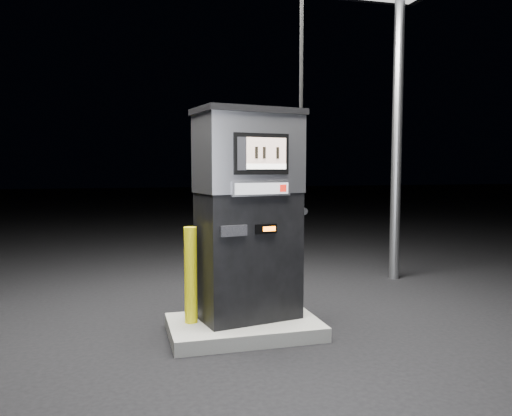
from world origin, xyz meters
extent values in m
plane|color=black|center=(0.00, 0.00, 0.00)|extent=(80.00, 80.00, 0.00)
cube|color=slate|center=(0.00, 0.00, 0.07)|extent=(1.60, 1.00, 0.15)
cylinder|color=gray|center=(3.00, 2.00, 2.25)|extent=(0.16, 0.16, 4.50)
cube|color=black|center=(0.07, 0.10, 0.84)|extent=(1.14, 0.79, 1.38)
cube|color=#B0B0B8|center=(0.07, 0.10, 1.94)|extent=(1.16, 0.81, 0.83)
cube|color=black|center=(0.07, 0.10, 2.38)|extent=(1.22, 0.87, 0.07)
cube|color=black|center=(0.13, -0.21, 1.93)|extent=(0.61, 0.15, 0.42)
cube|color=tan|center=(0.19, -0.22, 1.97)|extent=(0.44, 0.09, 0.26)
cube|color=white|center=(0.19, -0.22, 1.81)|extent=(0.44, 0.09, 0.06)
cube|color=#B0B0B8|center=(0.13, -0.21, 1.58)|extent=(0.65, 0.15, 0.15)
cube|color=#9DA0A5|center=(0.14, -0.23, 1.58)|extent=(0.60, 0.12, 0.12)
cube|color=red|center=(0.38, -0.19, 1.58)|extent=(0.08, 0.02, 0.08)
cube|color=black|center=(0.19, -0.20, 1.16)|extent=(0.24, 0.07, 0.10)
cube|color=#E2600B|center=(0.22, -0.21, 1.16)|extent=(0.14, 0.03, 0.05)
cube|color=black|center=(-0.17, -0.27, 1.16)|extent=(0.29, 0.08, 0.11)
cube|color=black|center=(0.64, 0.21, 1.31)|extent=(0.14, 0.21, 0.27)
cylinder|color=gray|center=(0.71, 0.22, 1.31)|extent=(0.12, 0.25, 0.08)
cylinder|color=black|center=(0.70, 0.16, 3.14)|extent=(0.05, 0.05, 3.41)
cylinder|color=yellow|center=(-0.56, 0.09, 0.66)|extent=(0.18, 0.18, 1.02)
cylinder|color=yellow|center=(0.55, 0.08, 0.61)|extent=(0.15, 0.15, 0.92)
camera|label=1|loc=(-1.26, -5.10, 1.80)|focal=35.00mm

